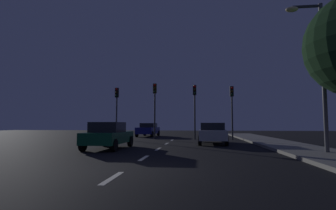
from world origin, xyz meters
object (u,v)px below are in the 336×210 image
(traffic_signal_center_right, at_px, (195,101))
(car_stopped_ahead, at_px, (212,133))
(traffic_signal_far_left, at_px, (117,103))
(car_adjacent_lane, at_px, (109,135))
(traffic_signal_far_right, at_px, (232,102))
(street_lamp_right, at_px, (317,63))
(car_oncoming_far, at_px, (148,130))
(traffic_signal_center_left, at_px, (155,100))

(traffic_signal_center_right, relative_size, car_stopped_ahead, 1.07)
(traffic_signal_far_left, bearing_deg, car_adjacent_lane, -74.28)
(traffic_signal_far_left, relative_size, traffic_signal_far_right, 1.01)
(traffic_signal_center_right, bearing_deg, street_lamp_right, -62.81)
(traffic_signal_center_right, distance_m, car_oncoming_far, 7.79)
(traffic_signal_center_right, bearing_deg, car_stopped_ahead, -75.04)
(car_adjacent_lane, bearing_deg, traffic_signal_center_right, 62.47)
(car_adjacent_lane, distance_m, car_oncoming_far, 14.17)
(traffic_signal_far_left, distance_m, traffic_signal_center_left, 3.63)
(traffic_signal_center_right, distance_m, street_lamp_right, 12.33)
(traffic_signal_center_right, relative_size, traffic_signal_far_right, 1.04)
(traffic_signal_center_left, bearing_deg, traffic_signal_far_left, -179.99)
(traffic_signal_center_left, relative_size, car_adjacent_lane, 1.25)
(traffic_signal_center_left, distance_m, car_stopped_ahead, 7.38)
(car_stopped_ahead, bearing_deg, traffic_signal_center_left, 136.18)
(street_lamp_right, bearing_deg, car_adjacent_lane, 169.71)
(traffic_signal_center_right, distance_m, car_stopped_ahead, 5.58)
(traffic_signal_center_left, relative_size, street_lamp_right, 0.74)
(car_oncoming_far, height_order, street_lamp_right, street_lamp_right)
(traffic_signal_center_right, xyz_separation_m, car_adjacent_lane, (-4.73, -9.07, -2.69))
(traffic_signal_center_right, bearing_deg, traffic_signal_center_left, 179.99)
(traffic_signal_far_right, bearing_deg, car_stopped_ahead, -113.25)
(traffic_signal_far_left, relative_size, car_stopped_ahead, 1.04)
(car_adjacent_lane, bearing_deg, traffic_signal_far_left, 105.72)
(traffic_signal_center_right, xyz_separation_m, car_oncoming_far, (-5.26, 5.09, -2.68))
(car_stopped_ahead, distance_m, car_oncoming_far, 11.79)
(car_stopped_ahead, bearing_deg, street_lamp_right, -54.98)
(traffic_signal_center_left, distance_m, car_adjacent_lane, 9.56)
(traffic_signal_far_left, distance_m, car_oncoming_far, 6.06)
(traffic_signal_center_left, height_order, car_adjacent_lane, traffic_signal_center_left)
(traffic_signal_center_right, relative_size, street_lamp_right, 0.72)
(traffic_signal_far_left, bearing_deg, traffic_signal_center_left, 0.01)
(traffic_signal_center_left, relative_size, car_stopped_ahead, 1.11)
(traffic_signal_far_left, bearing_deg, traffic_signal_far_right, -0.00)
(car_stopped_ahead, relative_size, car_oncoming_far, 1.05)
(traffic_signal_center_right, height_order, traffic_signal_far_right, traffic_signal_center_right)
(car_stopped_ahead, bearing_deg, car_oncoming_far, 123.59)
(traffic_signal_center_left, height_order, traffic_signal_center_right, traffic_signal_center_left)
(traffic_signal_far_right, relative_size, street_lamp_right, 0.69)
(car_oncoming_far, bearing_deg, car_stopped_ahead, -56.41)
(traffic_signal_far_left, bearing_deg, street_lamp_right, -40.32)
(traffic_signal_center_left, relative_size, car_oncoming_far, 1.16)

